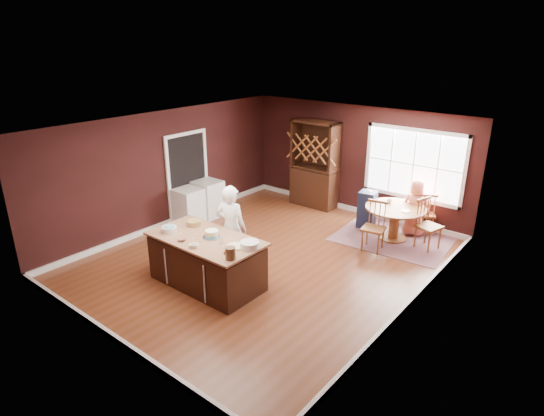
{
  "coord_description": "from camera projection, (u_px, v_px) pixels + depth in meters",
  "views": [
    {
      "loc": [
        5.27,
        -6.36,
        4.24
      ],
      "look_at": [
        -0.01,
        0.18,
        1.05
      ],
      "focal_mm": 30.0,
      "sensor_mm": 36.0,
      "label": 1
    }
  ],
  "objects": [
    {
      "name": "kitchen_island",
      "position": [
        207.0,
        262.0,
        8.15
      ],
      "size": [
        2.1,
        1.1,
        0.92
      ],
      "color": "black",
      "rests_on": "ground"
    },
    {
      "name": "toddler",
      "position": [
        372.0,
        194.0,
        10.56
      ],
      "size": [
        0.18,
        0.14,
        0.26
      ],
      "primitive_type": null,
      "color": "#8CA5BF",
      "rests_on": "high_chair"
    },
    {
      "name": "drinking_glass",
      "position": [
        221.0,
        240.0,
        7.72
      ],
      "size": [
        0.07,
        0.07,
        0.14
      ],
      "primitive_type": "cylinder",
      "color": "silver",
      "rests_on": "kitchen_island"
    },
    {
      "name": "high_chair",
      "position": [
        367.0,
        209.0,
        10.62
      ],
      "size": [
        0.43,
        0.43,
        0.92
      ],
      "primitive_type": null,
      "rotation": [
        0.0,
        0.0,
        0.17
      ],
      "color": "#151E34",
      "rests_on": "ground"
    },
    {
      "name": "table_plate",
      "position": [
        406.0,
        211.0,
        9.65
      ],
      "size": [
        0.21,
        0.21,
        0.02
      ],
      "primitive_type": "cylinder",
      "color": "beige",
      "rests_on": "dining_table"
    },
    {
      "name": "doorway",
      "position": [
        188.0,
        177.0,
        11.04
      ],
      "size": [
        0.08,
        1.26,
        2.13
      ],
      "primitive_type": null,
      "color": "white",
      "rests_on": "room_shell"
    },
    {
      "name": "bowl_yellow",
      "position": [
        194.0,
        223.0,
        8.48
      ],
      "size": [
        0.27,
        0.27,
        0.1
      ],
      "primitive_type": "cylinder",
      "color": "olive",
      "rests_on": "kitchen_island"
    },
    {
      "name": "table_cup",
      "position": [
        389.0,
        201.0,
        10.12
      ],
      "size": [
        0.13,
        0.13,
        0.09
      ],
      "primitive_type": "imported",
      "rotation": [
        0.0,
        0.0,
        0.15
      ],
      "color": "white",
      "rests_on": "dining_table"
    },
    {
      "name": "dinner_plate",
      "position": [
        236.0,
        246.0,
        7.63
      ],
      "size": [
        0.3,
        0.3,
        0.02
      ],
      "primitive_type": "cylinder",
      "color": "#FDE9C0",
      "rests_on": "kitchen_island"
    },
    {
      "name": "dining_table",
      "position": [
        395.0,
        216.0,
        9.96
      ],
      "size": [
        1.31,
        1.31,
        0.75
      ],
      "color": "brown",
      "rests_on": "ground"
    },
    {
      "name": "window",
      "position": [
        414.0,
        164.0,
        10.34
      ],
      "size": [
        2.36,
        0.1,
        1.66
      ],
      "primitive_type": null,
      "color": "white",
      "rests_on": "room_shell"
    },
    {
      "name": "baker",
      "position": [
        231.0,
        228.0,
        8.54
      ],
      "size": [
        0.71,
        0.55,
        1.7
      ],
      "primitive_type": "imported",
      "rotation": [
        0.0,
        0.0,
        3.4
      ],
      "color": "white",
      "rests_on": "ground"
    },
    {
      "name": "washer",
      "position": [
        189.0,
        206.0,
        10.83
      ],
      "size": [
        0.6,
        0.58,
        0.87
      ],
      "primitive_type": "cube",
      "color": "white",
      "rests_on": "ground"
    },
    {
      "name": "seated_woman",
      "position": [
        416.0,
        208.0,
        10.15
      ],
      "size": [
        0.71,
        0.54,
        1.3
      ],
      "primitive_type": "imported",
      "rotation": [
        0.0,
        0.0,
        3.36
      ],
      "color": "#D7745D",
      "rests_on": "ground"
    },
    {
      "name": "bowl_blue",
      "position": [
        169.0,
        229.0,
        8.2
      ],
      "size": [
        0.27,
        0.27,
        0.1
      ],
      "primitive_type": "cylinder",
      "color": "silver",
      "rests_on": "kitchen_island"
    },
    {
      "name": "bowl_pink",
      "position": [
        182.0,
        240.0,
        7.84
      ],
      "size": [
        0.14,
        0.14,
        0.05
      ],
      "primitive_type": "cylinder",
      "color": "silver",
      "rests_on": "kitchen_island"
    },
    {
      "name": "toy_figurine",
      "position": [
        225.0,
        252.0,
        7.37
      ],
      "size": [
        0.05,
        0.05,
        0.08
      ],
      "primitive_type": null,
      "color": "yellow",
      "rests_on": "kitchen_island"
    },
    {
      "name": "hutch",
      "position": [
        315.0,
        164.0,
        11.77
      ],
      "size": [
        1.23,
        0.51,
        2.25
      ],
      "primitive_type": "cube",
      "color": "#311C12",
      "rests_on": "ground"
    },
    {
      "name": "room_shell",
      "position": [
        266.0,
        196.0,
        8.75
      ],
      "size": [
        7.0,
        7.0,
        7.0
      ],
      "color": "brown",
      "rests_on": "ground"
    },
    {
      "name": "chair_south",
      "position": [
        374.0,
        227.0,
        9.43
      ],
      "size": [
        0.52,
        0.5,
        1.07
      ],
      "primitive_type": null,
      "rotation": [
        0.0,
        0.0,
        0.18
      ],
      "color": "olive",
      "rests_on": "ground"
    },
    {
      "name": "rug",
      "position": [
        393.0,
        238.0,
        10.15
      ],
      "size": [
        2.53,
        2.02,
        0.01
      ],
      "primitive_type": "cube",
      "rotation": [
        0.0,
        0.0,
        0.07
      ],
      "color": "brown",
      "rests_on": "ground"
    },
    {
      "name": "bowl_olive",
      "position": [
        194.0,
        246.0,
        7.61
      ],
      "size": [
        0.16,
        0.16,
        0.06
      ],
      "primitive_type": "cylinder",
      "color": "beige",
      "rests_on": "kitchen_island"
    },
    {
      "name": "chair_east",
      "position": [
        429.0,
        224.0,
        9.5
      ],
      "size": [
        0.55,
        0.56,
        1.1
      ],
      "primitive_type": null,
      "rotation": [
        0.0,
        0.0,
        1.29
      ],
      "color": "brown",
      "rests_on": "ground"
    },
    {
      "name": "chair_north",
      "position": [
        425.0,
        212.0,
        10.29
      ],
      "size": [
        0.56,
        0.55,
        1.0
      ],
      "primitive_type": null,
      "rotation": [
        0.0,
        0.0,
        3.63
      ],
      "color": "#954B23",
      "rests_on": "ground"
    },
    {
      "name": "dryer",
      "position": [
        208.0,
        199.0,
        11.28
      ],
      "size": [
        0.62,
        0.6,
        0.91
      ],
      "primitive_type": "cube",
      "color": "white",
      "rests_on": "ground"
    },
    {
      "name": "white_tub",
      "position": [
        250.0,
        245.0,
        7.58
      ],
      "size": [
        0.32,
        0.32,
        0.11
      ],
      "primitive_type": "cylinder",
      "color": "silver",
      "rests_on": "kitchen_island"
    },
    {
      "name": "stoneware_crock",
      "position": [
        230.0,
        253.0,
        7.19
      ],
      "size": [
        0.17,
        0.17,
        0.2
      ],
      "primitive_type": "cylinder",
      "color": "#412418",
      "rests_on": "kitchen_island"
    },
    {
      "name": "layer_cake",
      "position": [
        212.0,
        234.0,
        7.97
      ],
      "size": [
        0.32,
        0.32,
        0.13
      ],
      "primitive_type": null,
      "color": "white",
      "rests_on": "kitchen_island"
    }
  ]
}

